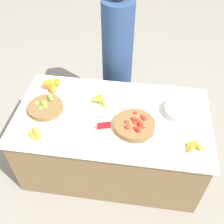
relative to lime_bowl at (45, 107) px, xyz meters
The scene contains 11 objects.
ground_plane 0.99m from the lime_bowl, ahead, with size 12.00×12.00×0.00m, color gray.
market_table 0.75m from the lime_bowl, ahead, with size 1.80×1.00×0.74m.
lime_bowl is the anchor object (origin of this frame).
tomato_basket 0.86m from the lime_bowl, ahead, with size 0.36×0.36×0.09m.
orange_pile 0.30m from the lime_bowl, 94.65° to the left, with size 0.15×0.19×0.12m.
metal_bowl 1.26m from the lime_bowl, ahead, with size 0.31×0.31×0.07m.
price_sign 0.61m from the lime_bowl, 15.50° to the right, with size 0.11×0.04×0.08m.
banana_bunch_front_left 0.53m from the lime_bowl, 19.48° to the left, with size 0.15×0.19×0.06m.
banana_bunch_front_center 0.33m from the lime_bowl, 86.52° to the right, with size 0.17×0.16×0.06m.
banana_bunch_middle_right 1.37m from the lime_bowl, 10.93° to the right, with size 0.16×0.18×0.05m.
vendor_person 1.02m from the lime_bowl, 55.91° to the left, with size 0.34×0.34×1.64m.
Camera 1 is at (0.23, -1.64, 2.49)m, focal length 42.00 mm.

